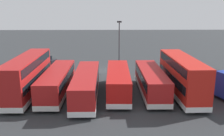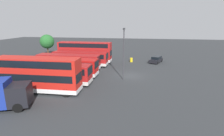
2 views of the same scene
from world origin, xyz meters
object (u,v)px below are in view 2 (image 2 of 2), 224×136
bus_double_decker_near_end (37,74)px  bus_single_deck_second (55,73)px  lamp_post_tall (124,50)px  waste_bin_yellow (131,60)px  bus_single_deck_third (66,66)px  bus_single_deck_fourth (69,61)px  bus_double_decker_sixth (85,51)px  car_hatchback_silver (156,60)px  bus_single_deck_fifth (80,58)px

bus_double_decker_near_end → bus_single_deck_second: (3.42, -0.66, -0.83)m
lamp_post_tall → waste_bin_yellow: lamp_post_tall is taller
bus_single_deck_third → lamp_post_tall: bearing=-93.2°
waste_bin_yellow → bus_single_deck_second: bearing=147.6°
bus_single_deck_fourth → bus_double_decker_sixth: size_ratio=1.00×
lamp_post_tall → bus_single_deck_third: bearing=86.8°
waste_bin_yellow → bus_single_deck_third: bearing=140.3°
bus_single_deck_third → car_hatchback_silver: bus_single_deck_third is taller
bus_single_deck_fourth → waste_bin_yellow: (8.69, -11.45, -1.15)m
bus_double_decker_near_end → bus_double_decker_sixth: (17.92, -0.58, 0.00)m
bus_double_decker_sixth → bus_single_deck_third: bearing=-179.4°
bus_single_deck_third → bus_single_deck_fourth: (3.69, 1.16, 0.00)m
bus_double_decker_sixth → car_hatchback_silver: (2.16, -16.00, -1.75)m
car_hatchback_silver → waste_bin_yellow: bearing=93.6°
bus_single_deck_fifth → bus_double_decker_sixth: 3.47m
bus_single_deck_third → car_hatchback_silver: bearing=-51.3°
bus_single_deck_fourth → lamp_post_tall: bearing=-111.2°
bus_single_deck_fifth → bus_single_deck_third: bearing=-179.8°
bus_single_deck_third → bus_single_deck_fourth: same height
bus_single_deck_second → lamp_post_tall: bearing=-71.0°
bus_single_deck_third → lamp_post_tall: size_ratio=1.34×
car_hatchback_silver → bus_single_deck_fifth: bearing=109.2°
waste_bin_yellow → bus_double_decker_sixth: bearing=99.8°
bus_single_deck_fifth → waste_bin_yellow: size_ratio=12.08×
bus_double_decker_near_end → car_hatchback_silver: (20.08, -16.58, -1.75)m
bus_single_deck_second → bus_single_deck_third: same height
car_hatchback_silver → waste_bin_yellow: 5.61m
lamp_post_tall → bus_double_decker_near_end: bearing=123.0°
bus_single_deck_fourth → lamp_post_tall: 12.12m
bus_single_deck_second → waste_bin_yellow: bearing=-32.4°
bus_single_deck_fifth → lamp_post_tall: size_ratio=1.42×
bus_single_deck_second → bus_single_deck_fifth: size_ratio=0.95×
car_hatchback_silver → lamp_post_tall: size_ratio=0.56×
bus_single_deck_second → bus_single_deck_third: size_ratio=1.01×
bus_single_deck_fourth → waste_bin_yellow: 14.42m
bus_double_decker_sixth → waste_bin_yellow: bearing=-80.2°
waste_bin_yellow → bus_single_deck_fourth: bearing=127.2°
car_hatchback_silver → waste_bin_yellow: (-0.35, 5.59, -0.22)m
bus_single_deck_fourth → bus_double_decker_near_end: bearing=-177.6°
car_hatchback_silver → bus_single_deck_second: bearing=136.3°
bus_single_deck_third → waste_bin_yellow: size_ratio=11.35×
bus_single_deck_fifth → lamp_post_tall: bearing=-128.4°
bus_single_deck_fifth → car_hatchback_silver: 16.87m
bus_single_deck_fifth → bus_double_decker_near_end: bearing=177.4°
bus_single_deck_third → lamp_post_tall: 10.26m
bus_single_deck_second → lamp_post_tall: size_ratio=1.35×
car_hatchback_silver → waste_bin_yellow: car_hatchback_silver is taller
bus_double_decker_sixth → bus_single_deck_second: bearing=-179.7°
bus_single_deck_second → bus_single_deck_fifth: (11.13, -0.01, 0.00)m
bus_single_deck_second → bus_double_decker_sixth: bearing=0.3°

